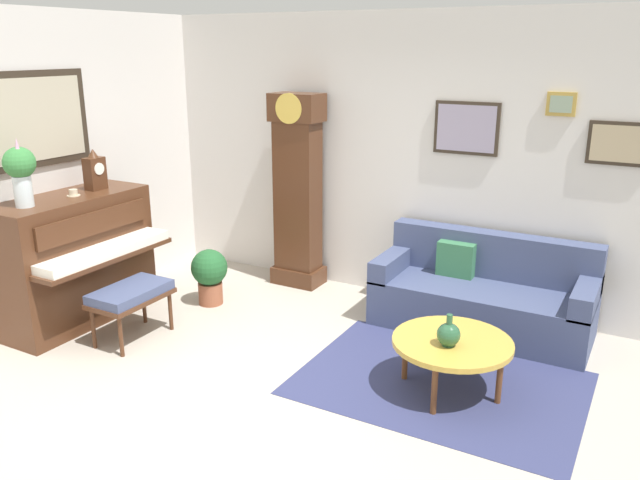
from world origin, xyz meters
name	(u,v)px	position (x,y,z in m)	size (l,w,h in m)	color
ground_plane	(260,399)	(0.00, 0.00, -0.05)	(6.40, 6.00, 0.10)	#B2A899
wall_left	(7,173)	(-2.60, 0.01, 1.41)	(0.13, 4.90, 2.80)	silver
wall_back	(393,158)	(0.02, 2.40, 1.40)	(5.30, 0.13, 2.80)	silver
area_rug	(440,383)	(1.12, 0.78, 0.00)	(2.10, 1.50, 0.01)	navy
piano	(75,259)	(-2.23, 0.31, 0.60)	(0.87, 1.44, 1.19)	#4C2B19
piano_bench	(131,295)	(-1.49, 0.24, 0.41)	(0.42, 0.70, 0.48)	#4C2B19
grandfather_clock	(298,196)	(-0.94, 2.13, 0.96)	(0.52, 0.34, 2.03)	#4C2B19
couch	(483,295)	(1.11, 1.96, 0.31)	(1.90, 0.80, 0.84)	#424C70
coffee_table	(452,344)	(1.22, 0.73, 0.39)	(0.88, 0.88, 0.42)	gold
mantel_clock	(95,171)	(-2.23, 0.64, 1.36)	(0.13, 0.18, 0.38)	#4C2B19
flower_vase	(20,169)	(-2.23, -0.13, 1.50)	(0.26, 0.26, 0.58)	silver
teacup	(73,193)	(-2.20, 0.34, 1.21)	(0.12, 0.12, 0.06)	beige
green_jug	(449,334)	(1.22, 0.62, 0.50)	(0.17, 0.17, 0.24)	#234C33
potted_plant	(210,273)	(-1.40, 1.20, 0.32)	(0.36, 0.36, 0.56)	#935138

